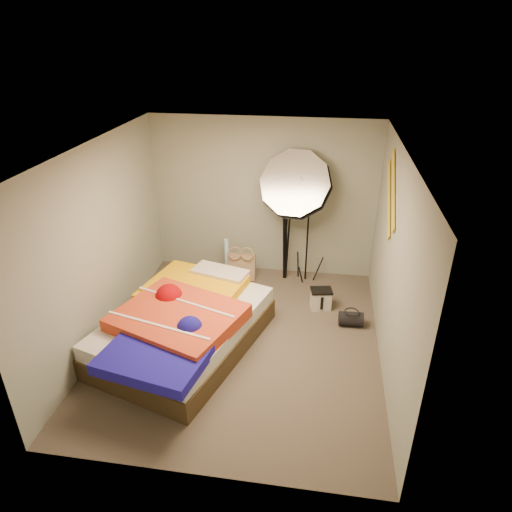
% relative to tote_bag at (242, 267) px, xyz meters
% --- Properties ---
extents(floor, '(4.00, 4.00, 0.00)m').
position_rel_tote_bag_xyz_m(floor, '(0.29, -1.62, -0.21)').
color(floor, brown).
rests_on(floor, ground).
extents(ceiling, '(4.00, 4.00, 0.00)m').
position_rel_tote_bag_xyz_m(ceiling, '(0.29, -1.62, 2.29)').
color(ceiling, silver).
rests_on(ceiling, wall_back).
extents(wall_back, '(3.50, 0.00, 3.50)m').
position_rel_tote_bag_xyz_m(wall_back, '(0.29, 0.38, 1.04)').
color(wall_back, gray).
rests_on(wall_back, floor).
extents(wall_front, '(3.50, 0.00, 3.50)m').
position_rel_tote_bag_xyz_m(wall_front, '(0.29, -3.62, 1.04)').
color(wall_front, gray).
rests_on(wall_front, floor).
extents(wall_left, '(0.00, 4.00, 4.00)m').
position_rel_tote_bag_xyz_m(wall_left, '(-1.46, -1.62, 1.04)').
color(wall_left, gray).
rests_on(wall_left, floor).
extents(wall_right, '(0.00, 4.00, 4.00)m').
position_rel_tote_bag_xyz_m(wall_right, '(2.04, -1.62, 1.04)').
color(wall_right, gray).
rests_on(wall_right, floor).
extents(tote_bag, '(0.44, 0.21, 0.44)m').
position_rel_tote_bag_xyz_m(tote_bag, '(0.00, 0.00, 0.00)').
color(tote_bag, tan).
rests_on(tote_bag, floor).
extents(wrapping_roll, '(0.13, 0.19, 0.63)m').
position_rel_tote_bag_xyz_m(wrapping_roll, '(-0.26, 0.07, 0.10)').
color(wrapping_roll, '#5CB2D9').
rests_on(wrapping_roll, floor).
extents(camera_case, '(0.31, 0.25, 0.28)m').
position_rel_tote_bag_xyz_m(camera_case, '(1.28, -0.67, -0.07)').
color(camera_case, beige).
rests_on(camera_case, floor).
extents(duffel_bag, '(0.34, 0.21, 0.20)m').
position_rel_tote_bag_xyz_m(duffel_bag, '(1.70, -1.04, -0.11)').
color(duffel_bag, black).
rests_on(duffel_bag, floor).
extents(wall_stripe_upper, '(0.02, 0.91, 0.78)m').
position_rel_tote_bag_xyz_m(wall_stripe_upper, '(2.02, -1.02, 1.74)').
color(wall_stripe_upper, gold).
rests_on(wall_stripe_upper, wall_right).
extents(wall_stripe_lower, '(0.02, 0.91, 0.78)m').
position_rel_tote_bag_xyz_m(wall_stripe_lower, '(2.02, -0.77, 1.54)').
color(wall_stripe_lower, gold).
rests_on(wall_stripe_lower, wall_right).
extents(bed, '(2.11, 2.66, 0.65)m').
position_rel_tote_bag_xyz_m(bed, '(-0.41, -1.83, 0.11)').
color(bed, '#42321D').
rests_on(bed, floor).
extents(photo_umbrella, '(1.36, 1.06, 2.22)m').
position_rel_tote_bag_xyz_m(photo_umbrella, '(0.81, 0.04, 1.38)').
color(photo_umbrella, black).
rests_on(photo_umbrella, floor).
extents(camera_tripod, '(0.08, 0.08, 1.26)m').
position_rel_tote_bag_xyz_m(camera_tripod, '(0.68, 0.13, 0.51)').
color(camera_tripod, black).
rests_on(camera_tripod, floor).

